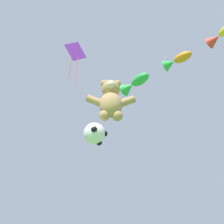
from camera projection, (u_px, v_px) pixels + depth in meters
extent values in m
ellipsoid|color=tan|center=(111.00, 105.00, 10.89)|extent=(1.02, 0.87, 1.24)
sphere|color=tan|center=(111.00, 89.00, 11.44)|extent=(0.85, 0.85, 0.85)
sphere|color=beige|center=(111.00, 85.00, 11.11)|extent=(0.36, 0.36, 0.36)
sphere|color=tan|center=(104.00, 84.00, 11.63)|extent=(0.35, 0.35, 0.35)
cylinder|color=tan|center=(94.00, 101.00, 11.00)|extent=(0.74, 0.33, 0.58)
sphere|color=tan|center=(104.00, 116.00, 10.53)|extent=(0.46, 0.46, 0.46)
sphere|color=tan|center=(117.00, 84.00, 11.64)|extent=(0.35, 0.35, 0.35)
cylinder|color=tan|center=(127.00, 101.00, 11.04)|extent=(0.74, 0.33, 0.58)
sphere|color=tan|center=(117.00, 116.00, 10.55)|extent=(0.46, 0.46, 0.46)
sphere|color=white|center=(94.00, 133.00, 10.24)|extent=(0.90, 0.90, 0.90)
sphere|color=black|center=(105.00, 134.00, 10.25)|extent=(0.25, 0.25, 0.25)
sphere|color=black|center=(93.00, 131.00, 10.64)|extent=(0.25, 0.25, 0.25)
sphere|color=black|center=(94.00, 129.00, 9.88)|extent=(0.25, 0.25, 0.25)
sphere|color=black|center=(99.00, 142.00, 10.16)|extent=(0.25, 0.25, 0.25)
ellipsoid|color=green|center=(140.00, 80.00, 14.89)|extent=(1.34, 1.38, 0.56)
cone|color=green|center=(128.00, 88.00, 15.46)|extent=(1.08, 1.07, 0.82)
sphere|color=black|center=(145.00, 74.00, 14.75)|extent=(0.14, 0.14, 0.14)
ellipsoid|color=orange|center=(183.00, 57.00, 12.97)|extent=(1.09, 1.02, 0.45)
cone|color=green|center=(170.00, 64.00, 13.34)|extent=(0.83, 0.85, 0.65)
sphere|color=black|center=(188.00, 53.00, 12.88)|extent=(0.12, 0.12, 0.12)
cone|color=red|center=(214.00, 40.00, 12.00)|extent=(0.83, 0.82, 0.61)
cube|color=purple|center=(76.00, 51.00, 14.44)|extent=(1.22, 0.92, 1.50)
cylinder|color=red|center=(70.00, 67.00, 13.74)|extent=(0.03, 0.24, 1.51)
cylinder|color=red|center=(77.00, 71.00, 13.54)|extent=(0.03, 0.07, 2.16)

